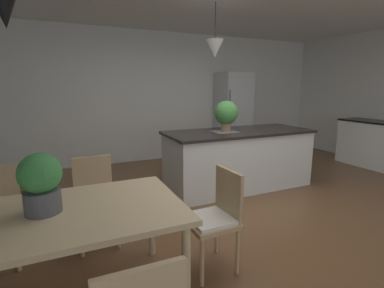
# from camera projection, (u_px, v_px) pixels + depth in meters

# --- Properties ---
(ground_plane) EXTENTS (10.00, 8.40, 0.04)m
(ground_plane) POSITION_uv_depth(u_px,v_px,m) (242.00, 218.00, 3.46)
(ground_plane) COLOR brown
(wall_back_kitchen) EXTENTS (10.00, 0.12, 2.70)m
(wall_back_kitchen) POSITION_uv_depth(u_px,v_px,m) (158.00, 97.00, 6.11)
(wall_back_kitchen) COLOR white
(wall_back_kitchen) RESTS_ON ground_plane
(dining_table) EXTENTS (1.89, 0.99, 0.74)m
(dining_table) POSITION_uv_depth(u_px,v_px,m) (40.00, 225.00, 1.85)
(dining_table) COLOR #D1B284
(dining_table) RESTS_ON ground_plane
(chair_far_right) EXTENTS (0.41, 0.41, 0.87)m
(chair_far_right) POSITION_uv_depth(u_px,v_px,m) (95.00, 198.00, 2.83)
(chair_far_right) COLOR tan
(chair_far_right) RESTS_ON ground_plane
(chair_kitchen_end) EXTENTS (0.41, 0.41, 0.87)m
(chair_kitchen_end) POSITION_uv_depth(u_px,v_px,m) (215.00, 216.00, 2.42)
(chair_kitchen_end) COLOR tan
(chair_kitchen_end) RESTS_ON ground_plane
(kitchen_island) EXTENTS (2.29, 0.93, 0.91)m
(kitchen_island) POSITION_uv_depth(u_px,v_px,m) (238.00, 158.00, 4.45)
(kitchen_island) COLOR silver
(kitchen_island) RESTS_ON ground_plane
(refrigerator) EXTENTS (0.68, 0.67, 1.88)m
(refrigerator) POSITION_uv_depth(u_px,v_px,m) (233.00, 115.00, 6.50)
(refrigerator) COLOR silver
(refrigerator) RESTS_ON ground_plane
(pendant_over_table) EXTENTS (0.17, 0.17, 0.82)m
(pendant_over_table) POSITION_uv_depth(u_px,v_px,m) (4.00, 6.00, 1.57)
(pendant_over_table) COLOR black
(pendant_over_island_main) EXTENTS (0.24, 0.24, 0.73)m
(pendant_over_island_main) POSITION_uv_depth(u_px,v_px,m) (215.00, 48.00, 3.95)
(pendant_over_island_main) COLOR black
(potted_plant_on_island) EXTENTS (0.36, 0.36, 0.46)m
(potted_plant_on_island) POSITION_uv_depth(u_px,v_px,m) (226.00, 114.00, 4.21)
(potted_plant_on_island) COLOR #8C664C
(potted_plant_on_island) RESTS_ON kitchen_island
(potted_plant_on_table) EXTENTS (0.27, 0.27, 0.41)m
(potted_plant_on_table) POSITION_uv_depth(u_px,v_px,m) (41.00, 182.00, 1.85)
(potted_plant_on_table) COLOR #4C4C51
(potted_plant_on_table) RESTS_ON dining_table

